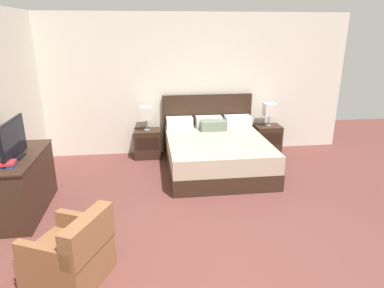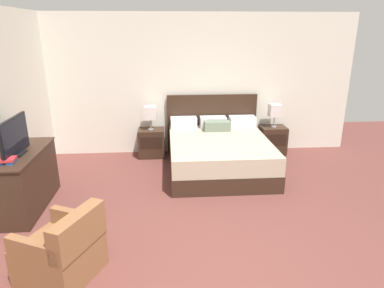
% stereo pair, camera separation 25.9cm
% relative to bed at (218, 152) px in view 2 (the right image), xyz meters
% --- Properties ---
extents(ground_plane, '(11.97, 11.97, 0.00)m').
position_rel_bed_xyz_m(ground_plane, '(-0.48, -2.98, -0.32)').
color(ground_plane, brown).
extents(wall_back, '(6.61, 0.06, 2.73)m').
position_rel_bed_xyz_m(wall_back, '(-0.48, 1.04, 1.04)').
color(wall_back, silver).
rests_on(wall_back, ground).
extents(bed, '(1.81, 2.07, 1.19)m').
position_rel_bed_xyz_m(bed, '(0.00, 0.00, 0.00)').
color(bed, '#332116').
rests_on(bed, ground).
extents(nightstand_left, '(0.51, 0.41, 0.56)m').
position_rel_bed_xyz_m(nightstand_left, '(-1.23, 0.75, -0.04)').
color(nightstand_left, '#332116').
rests_on(nightstand_left, ground).
extents(nightstand_right, '(0.51, 0.41, 0.56)m').
position_rel_bed_xyz_m(nightstand_right, '(1.23, 0.75, -0.04)').
color(nightstand_right, '#332116').
rests_on(nightstand_right, ground).
extents(table_lamp_left, '(0.22, 0.22, 0.46)m').
position_rel_bed_xyz_m(table_lamp_left, '(-1.23, 0.75, 0.57)').
color(table_lamp_left, '#B7B7BC').
rests_on(table_lamp_left, nightstand_left).
extents(table_lamp_right, '(0.22, 0.22, 0.46)m').
position_rel_bed_xyz_m(table_lamp_right, '(1.23, 0.75, 0.57)').
color(table_lamp_right, '#B7B7BC').
rests_on(table_lamp_right, nightstand_right).
extents(dresser, '(0.51, 1.35, 0.84)m').
position_rel_bed_xyz_m(dresser, '(-2.91, -1.22, 0.11)').
color(dresser, '#332116').
rests_on(dresser, ground).
extents(tv, '(0.18, 0.79, 0.50)m').
position_rel_bed_xyz_m(tv, '(-2.90, -1.31, 0.76)').
color(tv, black).
rests_on(tv, dresser).
extents(book_red_cover, '(0.21, 0.17, 0.04)m').
position_rel_bed_xyz_m(book_red_cover, '(-2.91, -1.62, 0.53)').
color(book_red_cover, '#234C8E').
rests_on(book_red_cover, dresser).
extents(book_blue_cover, '(0.23, 0.21, 0.03)m').
position_rel_bed_xyz_m(book_blue_cover, '(-2.91, -1.62, 0.57)').
color(book_blue_cover, '#B7282D').
rests_on(book_blue_cover, book_red_cover).
extents(armchair_by_window, '(0.91, 0.91, 0.76)m').
position_rel_bed_xyz_m(armchair_by_window, '(-1.99, -2.72, -0.04)').
color(armchair_by_window, brown).
rests_on(armchair_by_window, ground).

